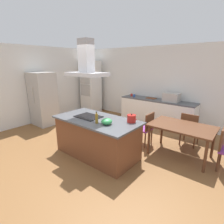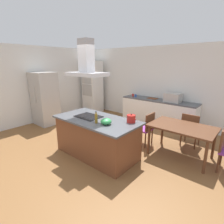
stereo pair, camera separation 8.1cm
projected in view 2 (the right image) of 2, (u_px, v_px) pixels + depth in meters
The scene contains 19 objects.
ground at pixel (132, 135), 5.36m from camera, with size 16.00×16.00×0.00m, color brown.
wall_back at pixel (161, 85), 6.27m from camera, with size 7.20×0.10×2.70m, color white.
wall_left at pixel (51, 84), 6.77m from camera, with size 0.10×8.80×2.70m, color white.
kitchen_island at pixel (97, 137), 4.14m from camera, with size 2.01×1.02×0.90m.
cooktop at pixel (89, 116), 4.18m from camera, with size 0.60×0.44×0.01m, color black.
tea_kettle at pixel (131, 119), 3.76m from camera, with size 0.24×0.19×0.19m.
olive_oil_bottle at pixel (96, 118), 3.71m from camera, with size 0.06×0.06×0.25m.
mixing_bowl at pixel (106, 121), 3.64m from camera, with size 0.23×0.23×0.13m, color #33934C.
back_counter at pixel (158, 112), 6.17m from camera, with size 2.61×0.62×0.90m.
countertop_microwave at pixel (173, 98), 5.70m from camera, with size 0.50×0.38×0.28m, color #B2AFAA.
coffee_mug_red at pixel (133, 95), 6.68m from camera, with size 0.08×0.08×0.09m, color red.
coffee_mug_blue at pixel (136, 96), 6.55m from camera, with size 0.08×0.08×0.09m, color #2D56B2.
cutting_board at pixel (152, 98), 6.24m from camera, with size 0.34×0.24×0.02m, color brown.
wall_oven_stack at pixel (93, 87), 7.71m from camera, with size 0.70×0.66×2.20m.
refrigerator at pixel (45, 99), 6.17m from camera, with size 0.80×0.73×1.82m.
dining_table at pixel (182, 130), 4.01m from camera, with size 1.40×0.90×0.75m.
chair_facing_back_wall at pixel (190, 128), 4.54m from camera, with size 0.42×0.42×0.89m.
chair_at_left_end at pixel (146, 127), 4.62m from camera, with size 0.42×0.42×0.89m.
range_hood at pixel (87, 64), 3.85m from camera, with size 0.90×0.55×0.78m.
Camera 2 is at (2.75, -2.68, 2.15)m, focal length 28.20 mm.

